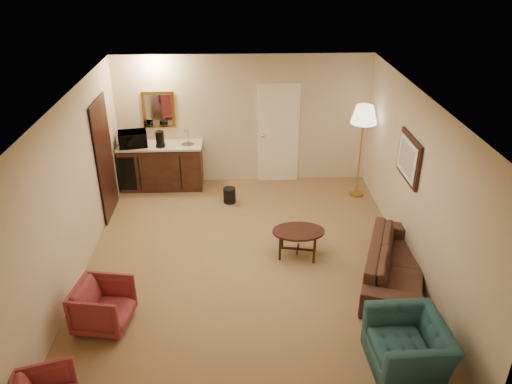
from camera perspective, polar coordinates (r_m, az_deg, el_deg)
The scene contains 11 objects.
ground at distance 7.90m, azimuth -0.92°, elevation -7.99°, with size 6.00×6.00×0.00m, color olive.
room_walls at distance 7.76m, azimuth -1.88°, elevation 5.76°, with size 5.02×6.01×2.61m.
wetbar_cabinet at distance 10.16m, azimuth -10.71°, elevation 2.93°, with size 1.64×0.58×0.92m, color #3D2013.
sofa at distance 7.57m, azimuth 15.81°, elevation -7.23°, with size 2.05×0.60×0.80m, color black.
teal_armchair at distance 6.24m, azimuth 17.12°, elevation -15.75°, with size 0.96×0.62×0.84m, color #204F51.
rose_chair_near at distance 6.85m, azimuth -17.09°, elevation -12.10°, with size 0.67×0.63×0.69m, color #983140.
coffee_table at distance 7.94m, azimuth 4.82°, elevation -5.83°, with size 0.82×0.55×0.47m, color black.
floor_lamp at distance 9.69m, azimuth 11.85°, elevation 4.53°, with size 0.48×0.48×1.83m, color #AD8839.
waste_bin at distance 9.53m, azimuth -3.05°, elevation -0.37°, with size 0.24×0.24×0.29m, color black.
microwave at distance 9.95m, azimuth -13.94°, elevation 6.08°, with size 0.54×0.30×0.37m, color black.
coffee_maker at distance 9.83m, azimuth -10.91°, elevation 5.96°, with size 0.16×0.16×0.31m, color black.
Camera 1 is at (-0.14, -6.46, 4.54)m, focal length 35.00 mm.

